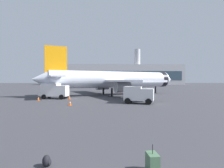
# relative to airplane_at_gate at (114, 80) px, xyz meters

# --- Properties ---
(airplane_at_gate) EXTENTS (33.90, 31.15, 10.50)m
(airplane_at_gate) POSITION_rel_airplane_at_gate_xyz_m (0.00, 0.00, 0.00)
(airplane_at_gate) COLOR silver
(airplane_at_gate) RESTS_ON ground
(service_truck) EXTENTS (5.04, 3.03, 2.90)m
(service_truck) POSITION_rel_airplane_at_gate_xyz_m (-11.61, -8.03, -2.05)
(service_truck) COLOR white
(service_truck) RESTS_ON ground
(cargo_van) EXTENTS (4.80, 3.41, 2.60)m
(cargo_van) POSITION_rel_airplane_at_gate_xyz_m (3.16, -15.19, -2.21)
(cargo_van) COLOR white
(cargo_van) RESTS_ON ground
(safety_cone_near) EXTENTS (0.44, 0.44, 0.71)m
(safety_cone_near) POSITION_rel_airplane_at_gate_xyz_m (2.37, 8.15, -3.31)
(safety_cone_near) COLOR #F2590C
(safety_cone_near) RESTS_ON ground
(safety_cone_mid) EXTENTS (0.44, 0.44, 0.79)m
(safety_cone_mid) POSITION_rel_airplane_at_gate_xyz_m (-8.67, -8.92, -3.27)
(safety_cone_mid) COLOR #F2590C
(safety_cone_mid) RESTS_ON ground
(safety_cone_far) EXTENTS (0.44, 0.44, 0.72)m
(safety_cone_far) POSITION_rel_airplane_at_gate_xyz_m (-6.85, -17.08, -3.30)
(safety_cone_far) COLOR #F2590C
(safety_cone_far) RESTS_ON ground
(safety_cone_outer) EXTENTS (0.44, 0.44, 0.72)m
(safety_cone_outer) POSITION_rel_airplane_at_gate_xyz_m (-13.65, -10.88, -3.30)
(safety_cone_outer) COLOR #F2590C
(safety_cone_outer) RESTS_ON ground
(rolling_suitcase) EXTENTS (0.46, 0.68, 1.10)m
(rolling_suitcase) POSITION_rel_airplane_at_gate_xyz_m (0.25, -35.64, -3.27)
(rolling_suitcase) COLOR #476B4C
(rolling_suitcase) RESTS_ON ground
(traveller_backpack) EXTENTS (0.36, 0.40, 0.48)m
(traveller_backpack) POSITION_rel_airplane_at_gate_xyz_m (-4.05, -35.06, -3.42)
(traveller_backpack) COLOR black
(traveller_backpack) RESTS_ON ground
(terminal_building) EXTENTS (95.90, 17.13, 26.60)m
(terminal_building) POSITION_rel_airplane_at_gate_xyz_m (6.00, 93.82, 3.77)
(terminal_building) COLOR #B2B2B7
(terminal_building) RESTS_ON ground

